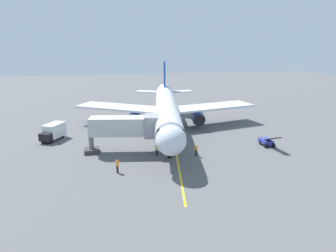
{
  "coord_description": "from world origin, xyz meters",
  "views": [
    {
      "loc": [
        9.59,
        50.15,
        14.61
      ],
      "look_at": [
        0.8,
        9.16,
        3.0
      ],
      "focal_mm": 30.69,
      "sensor_mm": 36.0,
      "label": 1
    }
  ],
  "objects": [
    {
      "name": "ground_crew_wing_walker",
      "position": [
        -1.96,
        14.64,
        0.89
      ],
      "size": [
        0.47,
        0.4,
        1.71
      ],
      "color": "#23232D",
      "rests_on": "ground"
    },
    {
      "name": "box_truck_near_nose",
      "position": [
        18.45,
        2.92,
        1.39
      ],
      "size": [
        3.84,
        4.98,
        2.62
      ],
      "color": "black",
      "rests_on": "ground"
    },
    {
      "name": "airplane",
      "position": [
        -0.65,
        1.0,
        4.0
      ],
      "size": [
        34.27,
        40.19,
        11.5
      ],
      "color": "silver",
      "rests_on": "ground"
    },
    {
      "name": "belt_loader_portside",
      "position": [
        -13.86,
        12.75,
        0.71
      ],
      "size": [
        1.63,
        4.62,
        2.32
      ],
      "color": "#2D3899",
      "rests_on": "ground"
    },
    {
      "name": "ground_crew_loader",
      "position": [
        3.27,
        13.26,
        0.89
      ],
      "size": [
        0.39,
        0.47,
        1.71
      ],
      "color": "#23232D",
      "rests_on": "ground"
    },
    {
      "name": "ground_crew_marshaller",
      "position": [
        8.87,
        17.92,
        0.89
      ],
      "size": [
        0.42,
        0.28,
        1.71
      ],
      "color": "#23232D",
      "rests_on": "ground"
    },
    {
      "name": "jet_bridge",
      "position": [
        6.62,
        11.17,
        3.76
      ],
      "size": [
        11.52,
        4.68,
        5.4
      ],
      "color": "#B7B7BC",
      "rests_on": "ground"
    },
    {
      "name": "apron_lead_in_line",
      "position": [
        -0.6,
        7.28,
        0.01
      ],
      "size": [
        7.26,
        39.42,
        0.01
      ],
      "primitive_type": "cube",
      "rotation": [
        0.0,
        0.0,
        -0.18
      ],
      "color": "yellow",
      "rests_on": "ground"
    },
    {
      "name": "ground_plane",
      "position": [
        0.0,
        0.0,
        0.0
      ],
      "size": [
        220.0,
        220.0,
        0.0
      ],
      "primitive_type": "plane",
      "color": "#565659"
    }
  ]
}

